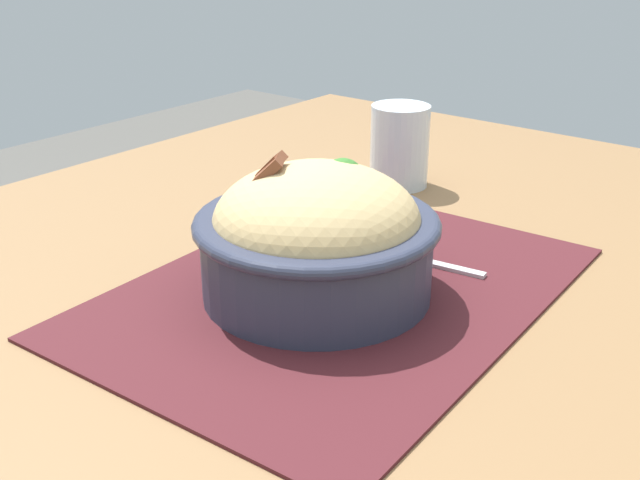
# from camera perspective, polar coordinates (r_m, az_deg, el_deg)

# --- Properties ---
(table) EXTENTS (1.17, 0.94, 0.74)m
(table) POSITION_cam_1_polar(r_m,az_deg,el_deg) (0.73, 1.51, -8.05)
(table) COLOR olive
(table) RESTS_ON ground_plane
(placemat) EXTENTS (0.45, 0.34, 0.00)m
(placemat) POSITION_cam_1_polar(r_m,az_deg,el_deg) (0.68, 1.35, -3.66)
(placemat) COLOR #47191E
(placemat) RESTS_ON table
(bowl) EXTENTS (0.21, 0.21, 0.12)m
(bowl) POSITION_cam_1_polar(r_m,az_deg,el_deg) (0.65, 0.02, 0.22)
(bowl) COLOR #2D3347
(bowl) RESTS_ON placemat
(fork) EXTENTS (0.03, 0.13, 0.00)m
(fork) POSITION_cam_1_polar(r_m,az_deg,el_deg) (0.74, 6.75, -1.37)
(fork) COLOR silver
(fork) RESTS_ON placemat
(drinking_glass) EXTENTS (0.07, 0.07, 0.10)m
(drinking_glass) POSITION_cam_1_polar(r_m,az_deg,el_deg) (0.93, 5.76, 6.45)
(drinking_glass) COLOR silver
(drinking_glass) RESTS_ON table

